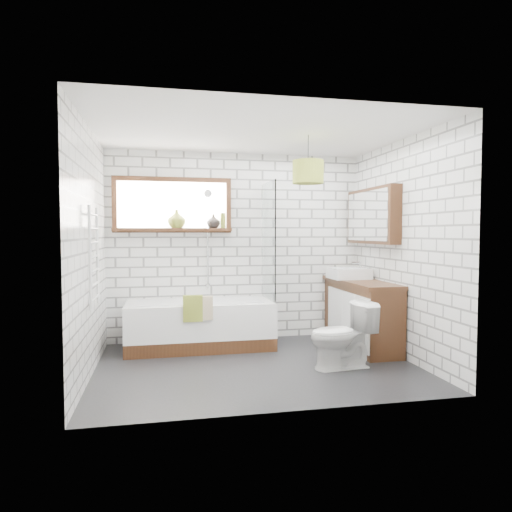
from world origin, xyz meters
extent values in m
cube|color=black|center=(0.00, 0.00, -0.01)|extent=(3.40, 2.60, 0.01)
cube|color=white|center=(0.00, 0.00, 2.50)|extent=(3.40, 2.60, 0.01)
cube|color=white|center=(0.00, 1.30, 1.25)|extent=(3.40, 0.01, 2.50)
cube|color=white|center=(0.00, -1.30, 1.25)|extent=(3.40, 0.01, 2.50)
cube|color=white|center=(-1.70, 0.00, 1.25)|extent=(0.01, 2.60, 2.50)
cube|color=white|center=(1.70, 0.00, 1.25)|extent=(0.01, 2.60, 2.50)
cube|color=black|center=(-0.85, 1.26, 1.80)|extent=(1.52, 0.16, 0.68)
cube|color=white|center=(-1.66, 0.00, 1.20)|extent=(0.06, 0.52, 1.00)
cube|color=black|center=(1.62, 0.60, 1.65)|extent=(0.16, 1.20, 0.70)
cylinder|color=silver|center=(-0.40, 1.26, 1.35)|extent=(0.02, 0.02, 1.30)
cube|color=white|center=(-0.54, 0.90, 0.29)|extent=(1.80, 0.79, 0.58)
cube|color=white|center=(0.34, 0.90, 1.33)|extent=(0.02, 0.72, 1.50)
cube|color=olive|center=(-0.65, 0.51, 0.56)|extent=(0.22, 0.06, 0.31)
cube|color=tan|center=(-0.53, 0.51, 0.56)|extent=(0.21, 0.05, 0.28)
cube|color=black|center=(1.46, 0.56, 0.42)|extent=(0.47, 1.46, 0.84)
cube|color=white|center=(1.40, 0.81, 0.91)|extent=(0.48, 0.42, 0.14)
cylinder|color=silver|center=(1.56, 0.81, 0.98)|extent=(0.04, 0.04, 0.18)
imported|color=white|center=(0.87, -0.27, 0.35)|extent=(0.46, 0.73, 0.70)
imported|color=olive|center=(-0.80, 1.23, 1.60)|extent=(0.27, 0.27, 0.24)
imported|color=black|center=(-0.33, 1.23, 1.57)|extent=(0.21, 0.21, 0.18)
cylinder|color=olive|center=(-0.20, 1.23, 1.58)|extent=(0.08, 0.08, 0.20)
cylinder|color=olive|center=(0.58, 0.01, 2.10)|extent=(0.34, 0.34, 0.25)
camera|label=1|loc=(-0.99, -4.77, 1.44)|focal=32.00mm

